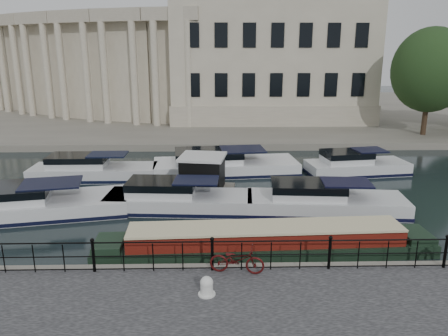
{
  "coord_description": "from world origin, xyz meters",
  "views": [
    {
      "loc": [
        0.08,
        -15.72,
        7.86
      ],
      "look_at": [
        0.5,
        2.0,
        3.0
      ],
      "focal_mm": 35.0,
      "sensor_mm": 36.0,
      "label": 1
    }
  ],
  "objects_px": {
    "narrowboat": "(265,245)",
    "harbour_hut": "(203,176)",
    "bicycle": "(237,260)",
    "mooring_bollard": "(207,286)"
  },
  "relations": [
    {
      "from": "bicycle",
      "to": "harbour_hut",
      "type": "bearing_deg",
      "value": 16.69
    },
    {
      "from": "harbour_hut",
      "to": "bicycle",
      "type": "bearing_deg",
      "value": -72.97
    },
    {
      "from": "narrowboat",
      "to": "bicycle",
      "type": "bearing_deg",
      "value": -119.41
    },
    {
      "from": "mooring_bollard",
      "to": "narrowboat",
      "type": "bearing_deg",
      "value": 59.39
    },
    {
      "from": "mooring_bollard",
      "to": "harbour_hut",
      "type": "bearing_deg",
      "value": 91.93
    },
    {
      "from": "bicycle",
      "to": "narrowboat",
      "type": "bearing_deg",
      "value": -17.94
    },
    {
      "from": "harbour_hut",
      "to": "narrowboat",
      "type": "bearing_deg",
      "value": -62.02
    },
    {
      "from": "narrowboat",
      "to": "harbour_hut",
      "type": "distance_m",
      "value": 8.29
    },
    {
      "from": "bicycle",
      "to": "harbour_hut",
      "type": "height_order",
      "value": "harbour_hut"
    },
    {
      "from": "mooring_bollard",
      "to": "harbour_hut",
      "type": "distance_m",
      "value": 11.65
    }
  ]
}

